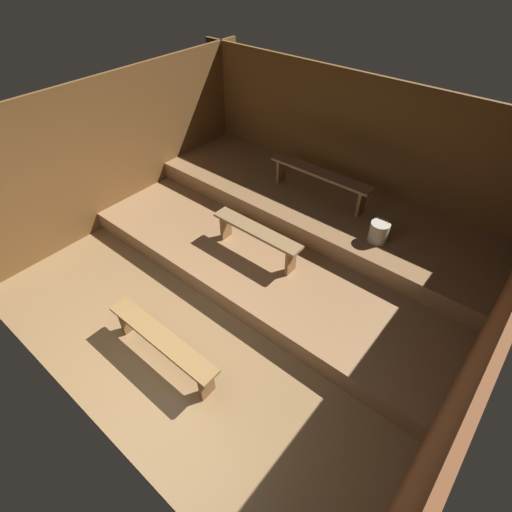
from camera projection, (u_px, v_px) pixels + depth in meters
The scene contains 10 objects.
ground at pixel (257, 280), 5.96m from camera, with size 6.57×5.69×0.08m, color olive.
wall_back at pixel (351, 147), 6.57m from camera, with size 6.57×0.06×2.38m, color brown.
wall_left at pixel (122, 148), 6.54m from camera, with size 0.06×5.69×2.38m, color brown.
wall_right at pixel (491, 327), 3.75m from camera, with size 0.06×5.69×2.38m, color brown.
platform_lower at pixel (290, 243), 6.31m from camera, with size 5.77×3.23×0.30m, color #916A46.
platform_middle at pixel (318, 206), 6.55m from camera, with size 5.77×1.69×0.30m, color olive.
bench_floor_center at pixel (162, 342), 4.63m from camera, with size 1.68×0.25×0.46m.
bench_lower_center at pixel (257, 235), 5.66m from camera, with size 1.48×0.25×0.46m.
bench_middle_center at pixel (320, 177), 6.26m from camera, with size 1.78×0.25×0.46m.
pail_middle at pixel (379, 232), 5.55m from camera, with size 0.27×0.27×0.30m, color #B2A899.
Camera 1 is at (2.68, -0.80, 4.20)m, focal length 27.56 mm.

